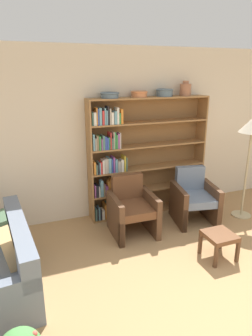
# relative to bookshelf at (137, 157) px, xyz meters

# --- Properties ---
(wall_back) EXTENTS (12.00, 0.06, 2.75)m
(wall_back) POSITION_rel_bookshelf_xyz_m (0.13, 0.17, 0.37)
(wall_back) COLOR beige
(wall_back) RESTS_ON ground
(bookshelf) EXTENTS (2.05, 0.30, 1.98)m
(bookshelf) POSITION_rel_bookshelf_xyz_m (0.00, 0.00, 0.00)
(bookshelf) COLOR olive
(bookshelf) RESTS_ON ground
(bowl_sage) EXTENTS (0.29, 0.29, 0.09)m
(bowl_sage) POSITION_rel_bookshelf_xyz_m (-0.46, -0.02, 1.03)
(bowl_sage) COLOR slate
(bowl_sage) RESTS_ON bookshelf
(bowl_brass) EXTENTS (0.27, 0.27, 0.09)m
(bowl_brass) POSITION_rel_bookshelf_xyz_m (0.03, -0.02, 1.03)
(bowl_brass) COLOR #C67547
(bowl_brass) RESTS_ON bookshelf
(bowl_terracotta) EXTENTS (0.28, 0.28, 0.12)m
(bowl_terracotta) POSITION_rel_bookshelf_xyz_m (0.47, -0.02, 1.04)
(bowl_terracotta) COLOR slate
(bowl_terracotta) RESTS_ON bookshelf
(vase_tall) EXTENTS (0.18, 0.18, 0.24)m
(vase_tall) POSITION_rel_bookshelf_xyz_m (0.86, -0.02, 1.08)
(vase_tall) COLOR #A36647
(vase_tall) RESTS_ON bookshelf
(armchair_leather) EXTENTS (0.66, 0.70, 0.86)m
(armchair_leather) POSITION_rel_bookshelf_xyz_m (-0.33, -0.62, -0.61)
(armchair_leather) COLOR brown
(armchair_leather) RESTS_ON ground
(armchair_cushioned) EXTENTS (0.76, 0.79, 0.86)m
(armchair_cushioned) POSITION_rel_bookshelf_xyz_m (0.76, -0.62, -0.61)
(armchair_cushioned) COLOR brown
(armchair_cushioned) RESTS_ON ground
(floor_lamp) EXTENTS (0.42, 0.42, 1.68)m
(floor_lamp) POSITION_rel_bookshelf_xyz_m (1.64, -0.78, 0.47)
(floor_lamp) COLOR tan
(floor_lamp) RESTS_ON ground
(footstool) EXTENTS (0.38, 0.38, 0.35)m
(footstool) POSITION_rel_bookshelf_xyz_m (0.48, -1.65, -0.71)
(footstool) COLOR brown
(footstool) RESTS_ON ground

